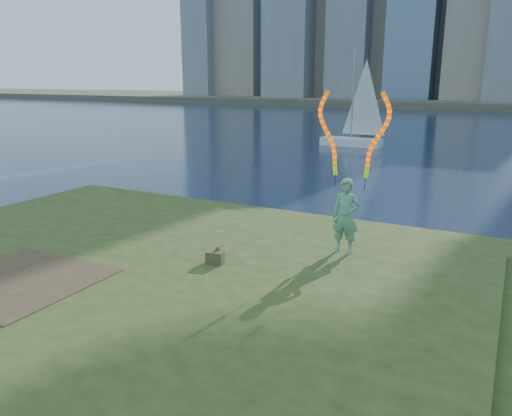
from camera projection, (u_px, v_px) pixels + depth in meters
The scene contains 7 objects.
ground at pixel (191, 282), 12.58m from camera, with size 320.00×320.00×0.00m, color #18253D.
grassy_knoll at pixel (128, 305), 10.53m from camera, with size 20.00×18.00×0.80m.
dirt_patch at pixel (18, 280), 10.62m from camera, with size 3.20×3.00×0.02m, color #47331E.
far_shore at pixel (481, 102), 93.87m from camera, with size 320.00×40.00×1.20m, color #514B3B.
woman_with_ribbons at pixel (347, 198), 11.99m from camera, with size 2.14×0.47×4.22m.
canvas_bag at pixel (215, 257), 11.59m from camera, with size 0.44×0.49×0.38m.
sailboat at pixel (355, 129), 37.31m from camera, with size 4.80×1.57×7.26m.
Camera 1 is at (6.89, -9.61, 4.98)m, focal length 35.00 mm.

